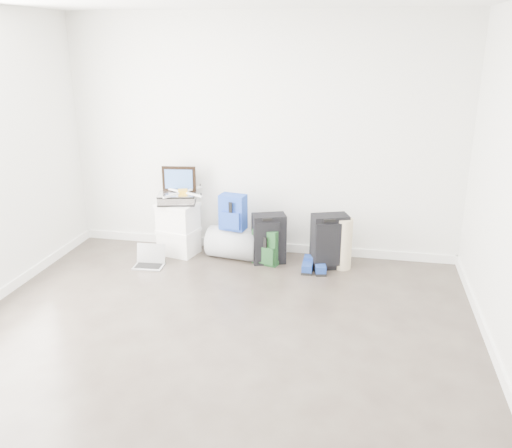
% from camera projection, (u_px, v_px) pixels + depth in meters
% --- Properties ---
extents(ground, '(5.00, 5.00, 0.00)m').
position_uv_depth(ground, '(201.00, 365.00, 4.19)').
color(ground, '#342A25').
rests_on(ground, ground).
extents(room_envelope, '(4.52, 5.02, 2.71)m').
position_uv_depth(room_envelope, '(193.00, 144.00, 3.65)').
color(room_envelope, white).
rests_on(room_envelope, ground).
extents(boxes_stack, '(0.50, 0.44, 0.61)m').
position_uv_depth(boxes_stack, '(178.00, 228.00, 6.30)').
color(boxes_stack, white).
rests_on(boxes_stack, ground).
extents(briefcase, '(0.47, 0.39, 0.12)m').
position_uv_depth(briefcase, '(177.00, 198.00, 6.18)').
color(briefcase, '#B2B2B7').
rests_on(briefcase, boxes_stack).
extents(painting, '(0.39, 0.07, 0.29)m').
position_uv_depth(painting, '(179.00, 179.00, 6.21)').
color(painting, black).
rests_on(painting, briefcase).
extents(drone, '(0.54, 0.54, 0.05)m').
position_uv_depth(drone, '(183.00, 192.00, 6.12)').
color(drone, gold).
rests_on(drone, briefcase).
extents(duffel_bag, '(0.64, 0.45, 0.36)m').
position_uv_depth(duffel_bag, '(234.00, 243.00, 6.20)').
color(duffel_bag, gray).
rests_on(duffel_bag, ground).
extents(blue_backpack, '(0.31, 0.25, 0.40)m').
position_uv_depth(blue_backpack, '(233.00, 213.00, 6.05)').
color(blue_backpack, navy).
rests_on(blue_backpack, duffel_bag).
extents(large_suitcase, '(0.41, 0.34, 0.56)m').
position_uv_depth(large_suitcase, '(269.00, 239.00, 6.05)').
color(large_suitcase, black).
rests_on(large_suitcase, ground).
extents(green_backpack, '(0.33, 0.28, 0.41)m').
position_uv_depth(green_backpack, '(267.00, 247.00, 6.04)').
color(green_backpack, '#13351A').
rests_on(green_backpack, ground).
extents(carry_on, '(0.44, 0.36, 0.60)m').
position_uv_depth(carry_on, '(329.00, 242.00, 5.91)').
color(carry_on, black).
rests_on(carry_on, ground).
extents(shoes, '(0.28, 0.31, 0.10)m').
position_uv_depth(shoes, '(314.00, 267.00, 5.89)').
color(shoes, black).
rests_on(shoes, ground).
extents(rolled_rug, '(0.19, 0.19, 0.57)m').
position_uv_depth(rolled_rug, '(343.00, 244.00, 5.89)').
color(rolled_rug, tan).
rests_on(rolled_rug, ground).
extents(laptop, '(0.34, 0.26, 0.23)m').
position_uv_depth(laptop, '(150.00, 261.00, 6.03)').
color(laptop, '#B5B6BA').
rests_on(laptop, ground).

